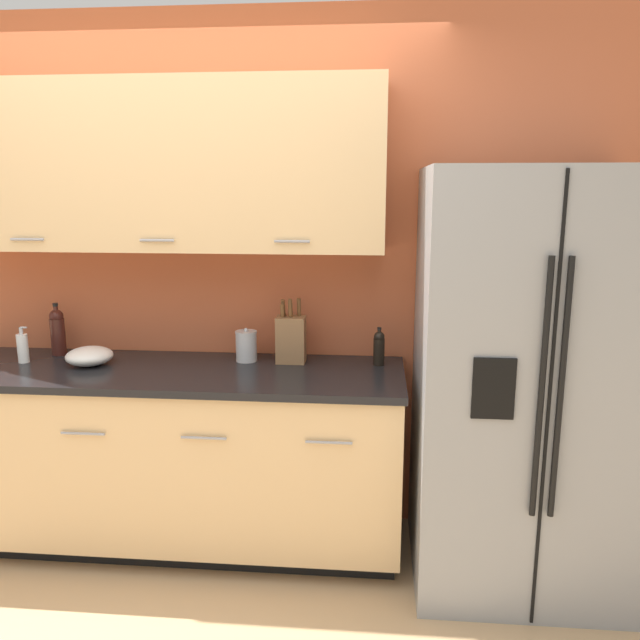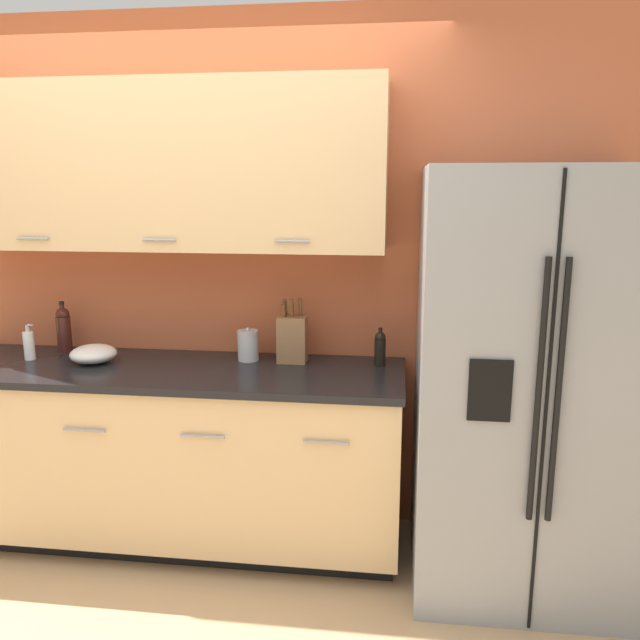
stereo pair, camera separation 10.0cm
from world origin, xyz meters
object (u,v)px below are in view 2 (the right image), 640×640
object	(u,v)px
oil_bottle	(380,348)
steel_canister	(248,345)
mixing_bowl	(93,354)
refrigerator	(525,383)
wine_bottle	(64,329)
knife_block	(292,338)
soap_dispenser	(29,345)

from	to	relation	value
oil_bottle	steel_canister	distance (m)	0.66
mixing_bowl	refrigerator	bearing A→B (deg)	-3.12
wine_bottle	steel_canister	distance (m)	0.99
steel_canister	knife_block	bearing A→B (deg)	-0.31
mixing_bowl	knife_block	bearing A→B (deg)	7.99
knife_block	mixing_bowl	size ratio (longest dim) A/B	1.44
steel_canister	mixing_bowl	world-z (taller)	steel_canister
steel_canister	oil_bottle	bearing A→B (deg)	-1.05
wine_bottle	oil_bottle	distance (m)	1.65
knife_block	mixing_bowl	xyz separation A→B (m)	(-0.97, -0.14, -0.08)
refrigerator	wine_bottle	distance (m)	2.31
wine_bottle	steel_canister	xyz separation A→B (m)	(0.99, -0.03, -0.05)
mixing_bowl	oil_bottle	bearing A→B (deg)	5.12
soap_dispenser	refrigerator	bearing A→B (deg)	-2.99
knife_block	oil_bottle	xyz separation A→B (m)	(0.43, -0.01, -0.03)
refrigerator	wine_bottle	size ratio (longest dim) A/B	6.83
knife_block	steel_canister	bearing A→B (deg)	179.69
steel_canister	mixing_bowl	distance (m)	0.76
refrigerator	steel_canister	bearing A→B (deg)	169.12
knife_block	wine_bottle	bearing A→B (deg)	178.31
refrigerator	knife_block	size ratio (longest dim) A/B	5.72
steel_canister	mixing_bowl	size ratio (longest dim) A/B	0.75
refrigerator	mixing_bowl	bearing A→B (deg)	176.88
oil_bottle	mixing_bowl	distance (m)	1.41
refrigerator	oil_bottle	distance (m)	0.69
soap_dispenser	mixing_bowl	size ratio (longest dim) A/B	0.81
oil_bottle	mixing_bowl	bearing A→B (deg)	-174.88
refrigerator	oil_bottle	xyz separation A→B (m)	(-0.64, 0.24, 0.08)
knife_block	steel_canister	distance (m)	0.23
wine_bottle	soap_dispenser	distance (m)	0.19
soap_dispenser	steel_canister	size ratio (longest dim) A/B	1.08
mixing_bowl	wine_bottle	bearing A→B (deg)	144.77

